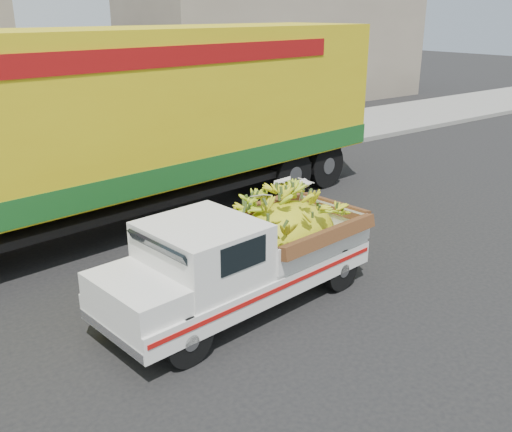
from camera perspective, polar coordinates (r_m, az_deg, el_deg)
ground at (r=8.39m, az=-4.25°, el=-9.41°), size 100.00×100.00×0.00m
curb at (r=13.82m, az=-19.24°, el=1.81°), size 60.00×0.25×0.15m
sidewalk at (r=15.76m, az=-21.77°, el=3.63°), size 60.00×4.00×0.14m
building_right at (r=28.12m, az=2.25°, el=17.61°), size 14.00×6.00×6.00m
pickup_truck at (r=8.34m, az=-0.05°, el=-3.52°), size 4.31×1.95×1.46m
semi_trailer at (r=11.41m, az=-12.32°, el=9.45°), size 12.04×3.79×3.80m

